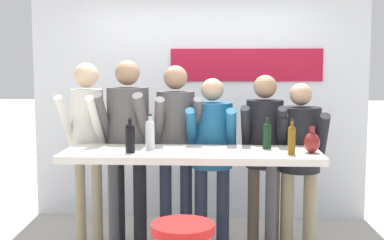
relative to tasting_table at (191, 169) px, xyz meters
The scene contains 13 objects.
back_wall 1.65m from the tasting_table, 89.77° to the left, with size 3.77×0.12×2.57m.
tasting_table is the anchor object (origin of this frame).
person_far_left 1.16m from the tasting_table, 153.48° to the left, with size 0.40×0.55×1.78m.
person_left 0.86m from the tasting_table, 139.87° to the left, with size 0.51×0.62×1.80m.
person_center_left 0.66m from the tasting_table, 106.73° to the left, with size 0.50×0.60×1.75m.
person_center 0.60m from the tasting_table, 73.61° to the left, with size 0.47×0.54×1.63m.
person_center_right 0.86m from the tasting_table, 39.10° to the left, with size 0.45×0.55×1.66m.
person_right 1.12m from the tasting_table, 28.35° to the left, with size 0.47×0.54×1.59m.
wine_bottle_0 0.88m from the tasting_table, ahead, with size 0.06×0.06×0.29m.
wine_bottle_1 0.72m from the tasting_table, 12.14° to the left, with size 0.08×0.08×0.27m.
wine_bottle_2 0.59m from the tasting_table, 166.93° to the right, with size 0.08×0.08×0.29m.
wine_bottle_3 0.47m from the tasting_table, 169.80° to the left, with size 0.08×0.08×0.30m.
decorative_vase 1.03m from the tasting_table, ahead, with size 0.13×0.13×0.22m.
Camera 1 is at (0.24, -4.44, 1.80)m, focal length 50.00 mm.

